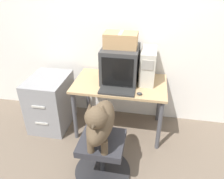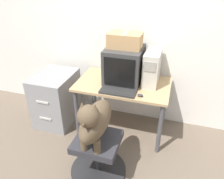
{
  "view_description": "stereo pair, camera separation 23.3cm",
  "coord_description": "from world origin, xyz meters",
  "px_view_note": "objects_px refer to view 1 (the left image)",
  "views": [
    {
      "loc": [
        0.34,
        -2.0,
        1.95
      ],
      "look_at": [
        -0.03,
        -0.01,
        0.8
      ],
      "focal_mm": 35.0,
      "sensor_mm": 36.0,
      "label": 1
    },
    {
      "loc": [
        0.56,
        -1.94,
        1.95
      ],
      "look_at": [
        -0.03,
        -0.01,
        0.8
      ],
      "focal_mm": 35.0,
      "sensor_mm": 36.0,
      "label": 2
    }
  ],
  "objects_px": {
    "office_chair": "(102,158)",
    "filing_cabinet": "(51,102)",
    "cardboard_box": "(121,40)",
    "keyboard": "(116,91)",
    "pc_tower": "(148,66)",
    "dog": "(100,121)",
    "crt_monitor": "(120,64)"
  },
  "relations": [
    {
      "from": "dog",
      "to": "filing_cabinet",
      "type": "height_order",
      "value": "dog"
    },
    {
      "from": "cardboard_box",
      "to": "filing_cabinet",
      "type": "bearing_deg",
      "value": -170.96
    },
    {
      "from": "pc_tower",
      "to": "office_chair",
      "type": "relative_size",
      "value": 0.69
    },
    {
      "from": "crt_monitor",
      "to": "filing_cabinet",
      "type": "xyz_separation_m",
      "value": [
        -0.91,
        -0.14,
        -0.56
      ]
    },
    {
      "from": "keyboard",
      "to": "office_chair",
      "type": "bearing_deg",
      "value": -95.64
    },
    {
      "from": "keyboard",
      "to": "cardboard_box",
      "type": "relative_size",
      "value": 1.07
    },
    {
      "from": "keyboard",
      "to": "filing_cabinet",
      "type": "bearing_deg",
      "value": 169.32
    },
    {
      "from": "pc_tower",
      "to": "filing_cabinet",
      "type": "xyz_separation_m",
      "value": [
        -1.24,
        -0.18,
        -0.55
      ]
    },
    {
      "from": "pc_tower",
      "to": "keyboard",
      "type": "bearing_deg",
      "value": -132.15
    },
    {
      "from": "keyboard",
      "to": "dog",
      "type": "xyz_separation_m",
      "value": [
        -0.05,
        -0.57,
        0.0
      ]
    },
    {
      "from": "dog",
      "to": "cardboard_box",
      "type": "relative_size",
      "value": 1.58
    },
    {
      "from": "cardboard_box",
      "to": "crt_monitor",
      "type": "bearing_deg",
      "value": -90.0
    },
    {
      "from": "crt_monitor",
      "to": "keyboard",
      "type": "xyz_separation_m",
      "value": [
        0.01,
        -0.32,
        -0.2
      ]
    },
    {
      "from": "keyboard",
      "to": "crt_monitor",
      "type": "bearing_deg",
      "value": 91.42
    },
    {
      "from": "crt_monitor",
      "to": "pc_tower",
      "type": "height_order",
      "value": "crt_monitor"
    },
    {
      "from": "crt_monitor",
      "to": "dog",
      "type": "relative_size",
      "value": 0.79
    },
    {
      "from": "office_chair",
      "to": "filing_cabinet",
      "type": "relative_size",
      "value": 0.83
    },
    {
      "from": "crt_monitor",
      "to": "office_chair",
      "type": "distance_m",
      "value": 1.1
    },
    {
      "from": "cardboard_box",
      "to": "pc_tower",
      "type": "bearing_deg",
      "value": 6.14
    },
    {
      "from": "cardboard_box",
      "to": "office_chair",
      "type": "bearing_deg",
      "value": -93.01
    },
    {
      "from": "crt_monitor",
      "to": "pc_tower",
      "type": "relative_size",
      "value": 1.16
    },
    {
      "from": "dog",
      "to": "cardboard_box",
      "type": "distance_m",
      "value": 1.02
    },
    {
      "from": "keyboard",
      "to": "cardboard_box",
      "type": "xyz_separation_m",
      "value": [
        -0.01,
        0.32,
        0.49
      ]
    },
    {
      "from": "office_chair",
      "to": "filing_cabinet",
      "type": "xyz_separation_m",
      "value": [
        -0.87,
        0.71,
        0.14
      ]
    },
    {
      "from": "keyboard",
      "to": "cardboard_box",
      "type": "bearing_deg",
      "value": 91.4
    },
    {
      "from": "crt_monitor",
      "to": "pc_tower",
      "type": "bearing_deg",
      "value": 6.81
    },
    {
      "from": "keyboard",
      "to": "cardboard_box",
      "type": "distance_m",
      "value": 0.59
    },
    {
      "from": "keyboard",
      "to": "cardboard_box",
      "type": "height_order",
      "value": "cardboard_box"
    },
    {
      "from": "pc_tower",
      "to": "office_chair",
      "type": "height_order",
      "value": "pc_tower"
    },
    {
      "from": "keyboard",
      "to": "pc_tower",
      "type": "bearing_deg",
      "value": 47.85
    },
    {
      "from": "office_chair",
      "to": "pc_tower",
      "type": "bearing_deg",
      "value": 67.17
    },
    {
      "from": "keyboard",
      "to": "filing_cabinet",
      "type": "distance_m",
      "value": 1.01
    }
  ]
}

